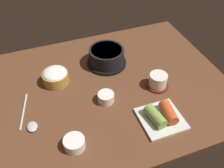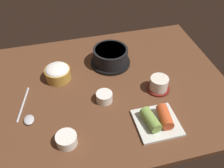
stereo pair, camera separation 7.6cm
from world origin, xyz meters
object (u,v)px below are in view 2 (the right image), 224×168
object	(u,v)px
rice_bowl	(58,72)
tea_cup_with_saucer	(159,84)
kimchi_plate	(157,120)
spoon	(27,114)
banchan_cup_center	(104,97)
side_bowl_near	(66,139)
stone_pot	(110,56)

from	to	relation	value
rice_bowl	tea_cup_with_saucer	bearing A→B (deg)	-23.78
kimchi_plate	spoon	xyz separation A→B (cm)	(-44.16, 15.35, -1.33)
tea_cup_with_saucer	spoon	distance (cm)	51.15
kimchi_plate	rice_bowl	bearing A→B (deg)	133.49
tea_cup_with_saucer	spoon	size ratio (longest dim) A/B	0.47
tea_cup_with_saucer	spoon	bearing A→B (deg)	-179.30
tea_cup_with_saucer	banchan_cup_center	world-z (taller)	tea_cup_with_saucer
banchan_cup_center	side_bowl_near	distance (cm)	22.54
tea_cup_with_saucer	kimchi_plate	size ratio (longest dim) A/B	0.61
kimchi_plate	banchan_cup_center	bearing A→B (deg)	134.51
stone_pot	rice_bowl	distance (cm)	24.00
spoon	rice_bowl	bearing A→B (deg)	52.83
banchan_cup_center	spoon	bearing A→B (deg)	-179.61
stone_pot	banchan_cup_center	xyz separation A→B (cm)	(-7.88, -21.42, -1.93)
banchan_cup_center	tea_cup_with_saucer	bearing A→B (deg)	1.10
stone_pot	side_bowl_near	size ratio (longest dim) A/B	2.48
stone_pot	spoon	xyz separation A→B (cm)	(-36.76, -21.62, -3.30)
kimchi_plate	side_bowl_near	size ratio (longest dim) A/B	2.13
stone_pot	kimchi_plate	xyz separation A→B (cm)	(7.40, -36.96, -1.97)
stone_pot	side_bowl_near	xyz separation A→B (cm)	(-24.17, -37.00, -1.93)
rice_bowl	kimchi_plate	distance (cm)	45.08
banchan_cup_center	kimchi_plate	size ratio (longest dim) A/B	0.42
rice_bowl	kimchi_plate	size ratio (longest dim) A/B	0.71
banchan_cup_center	kimchi_plate	distance (cm)	21.80
stone_pot	rice_bowl	bearing A→B (deg)	-169.74
stone_pot	side_bowl_near	world-z (taller)	stone_pot
rice_bowl	side_bowl_near	world-z (taller)	rice_bowl
stone_pot	rice_bowl	world-z (taller)	stone_pot
tea_cup_with_saucer	banchan_cup_center	size ratio (longest dim) A/B	1.45
stone_pot	kimchi_plate	distance (cm)	37.75
kimchi_plate	side_bowl_near	distance (cm)	31.57
tea_cup_with_saucer	side_bowl_near	size ratio (longest dim) A/B	1.29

